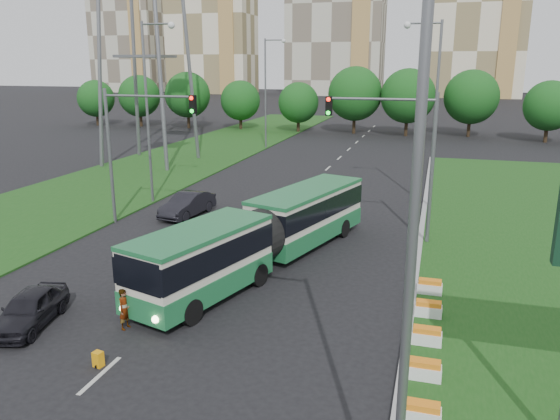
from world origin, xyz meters
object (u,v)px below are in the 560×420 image
(car_left_far, at_px, (187,204))
(shopping_trolley, at_px, (98,359))
(articulated_bus, at_px, (262,233))
(pedestrian, at_px, (125,309))
(traffic_mast_left, at_px, (133,136))
(car_left_near, at_px, (29,309))
(traffic_mast_median, at_px, (402,144))

(car_left_far, xyz_separation_m, shopping_trolley, (5.03, -17.13, -0.49))
(articulated_bus, distance_m, pedestrian, 8.12)
(traffic_mast_left, distance_m, pedestrian, 14.40)
(articulated_bus, xyz_separation_m, car_left_near, (-6.27, -8.36, -0.95))
(pedestrian, xyz_separation_m, shopping_trolley, (0.56, -2.54, -0.52))
(traffic_mast_left, bearing_deg, pedestrian, -61.66)
(car_left_near, xyz_separation_m, shopping_trolley, (4.07, -1.77, -0.41))
(car_left_near, bearing_deg, traffic_mast_left, 91.31)
(articulated_bus, bearing_deg, traffic_mast_median, 59.21)
(traffic_mast_left, xyz_separation_m, car_left_near, (2.97, -12.79, -4.69))
(pedestrian, bearing_deg, car_left_near, 109.90)
(articulated_bus, distance_m, shopping_trolley, 10.46)
(car_left_near, relative_size, shopping_trolley, 7.61)
(traffic_mast_left, height_order, car_left_far, traffic_mast_left)
(shopping_trolley, bearing_deg, car_left_near, 167.89)
(traffic_mast_left, distance_m, car_left_near, 13.94)
(car_left_far, bearing_deg, traffic_mast_median, 1.19)
(traffic_mast_left, distance_m, articulated_bus, 10.91)
(traffic_mast_left, xyz_separation_m, shopping_trolley, (7.04, -14.56, -5.10))
(traffic_mast_median, relative_size, car_left_far, 1.78)
(traffic_mast_left, relative_size, car_left_far, 1.78)
(car_left_far, bearing_deg, car_left_near, -78.40)
(traffic_mast_left, height_order, articulated_bus, traffic_mast_left)
(traffic_mast_median, bearing_deg, car_left_near, -131.47)
(traffic_mast_left, relative_size, articulated_bus, 0.50)
(car_left_far, bearing_deg, shopping_trolley, -65.62)
(pedestrian, bearing_deg, traffic_mast_median, -26.17)
(articulated_bus, bearing_deg, pedestrian, -93.32)
(car_left_near, xyz_separation_m, pedestrian, (3.51, 0.77, 0.11))
(traffic_mast_median, height_order, traffic_mast_left, same)
(car_left_near, bearing_deg, car_left_far, 81.80)
(traffic_mast_median, distance_m, traffic_mast_left, 15.19)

